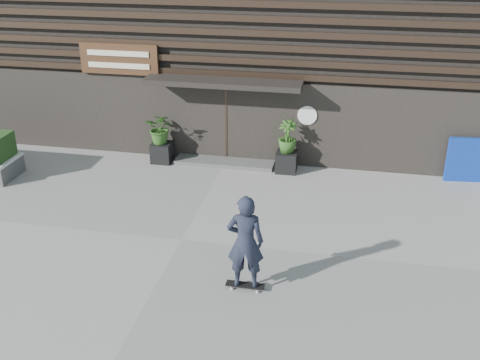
% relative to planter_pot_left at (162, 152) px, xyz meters
% --- Properties ---
extents(ground, '(80.00, 80.00, 0.00)m').
position_rel_planter_pot_left_xyz_m(ground, '(1.90, -4.40, -0.30)').
color(ground, gray).
rests_on(ground, ground).
extents(entrance_step, '(3.00, 0.80, 0.12)m').
position_rel_planter_pot_left_xyz_m(entrance_step, '(1.90, 0.20, -0.24)').
color(entrance_step, '#4C4C4A').
rests_on(entrance_step, ground).
extents(planter_pot_left, '(0.60, 0.60, 0.60)m').
position_rel_planter_pot_left_xyz_m(planter_pot_left, '(0.00, 0.00, 0.00)').
color(planter_pot_left, black).
rests_on(planter_pot_left, ground).
extents(bamboo_left, '(0.86, 0.75, 0.96)m').
position_rel_planter_pot_left_xyz_m(bamboo_left, '(0.00, 0.00, 0.78)').
color(bamboo_left, '#2D591E').
rests_on(bamboo_left, planter_pot_left).
extents(planter_pot_right, '(0.60, 0.60, 0.60)m').
position_rel_planter_pot_left_xyz_m(planter_pot_right, '(3.80, 0.00, 0.00)').
color(planter_pot_right, black).
rests_on(planter_pot_right, ground).
extents(bamboo_right, '(0.54, 0.54, 0.96)m').
position_rel_planter_pot_left_xyz_m(bamboo_right, '(3.80, 0.00, 0.78)').
color(bamboo_right, '#2D591E').
rests_on(bamboo_right, planter_pot_right).
extents(blue_tarp, '(1.39, 0.26, 1.30)m').
position_rel_planter_pot_left_xyz_m(blue_tarp, '(8.94, 0.30, 0.35)').
color(blue_tarp, '#0B2D9B').
rests_on(blue_tarp, ground).
extents(building, '(18.00, 11.00, 8.00)m').
position_rel_planter_pot_left_xyz_m(building, '(1.90, 5.56, 3.69)').
color(building, black).
rests_on(building, ground).
extents(skateboarder, '(0.78, 0.55, 2.07)m').
position_rel_planter_pot_left_xyz_m(skateboarder, '(3.70, -5.98, 0.78)').
color(skateboarder, black).
rests_on(skateboarder, ground).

